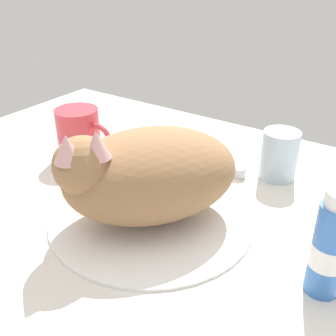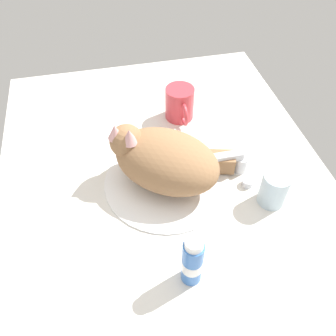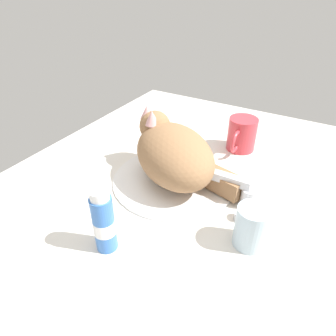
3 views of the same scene
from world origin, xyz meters
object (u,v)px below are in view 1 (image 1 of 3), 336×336
object	(u,v)px
faucet	(210,157)
cat	(146,173)
toothpaste_bottle	(330,247)
coffee_mug	(80,133)
rinse_cup	(279,155)

from	to	relation	value
faucet	cat	xyz separation A→B (cm)	(-0.66, -18.11, 4.78)
cat	toothpaste_bottle	bearing A→B (deg)	-0.44
toothpaste_bottle	coffee_mug	bearing A→B (deg)	168.83
cat	coffee_mug	distance (cm)	25.20
cat	coffee_mug	world-z (taller)	cat
faucet	rinse_cup	distance (cm)	12.21
cat	coffee_mug	xyz separation A→B (cm)	(-23.15, 9.54, -2.89)
cat	rinse_cup	bearing A→B (deg)	63.31
faucet	coffee_mug	bearing A→B (deg)	-160.21
cat	coffee_mug	bearing A→B (deg)	157.62
coffee_mug	rinse_cup	size ratio (longest dim) A/B	1.44
faucet	toothpaste_bottle	bearing A→B (deg)	-35.71
faucet	coffee_mug	distance (cm)	25.38
faucet	rinse_cup	bearing A→B (deg)	24.84
toothpaste_bottle	faucet	bearing A→B (deg)	144.29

